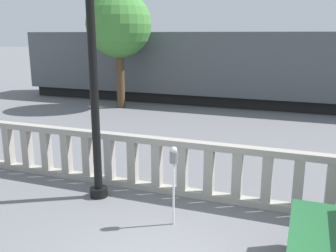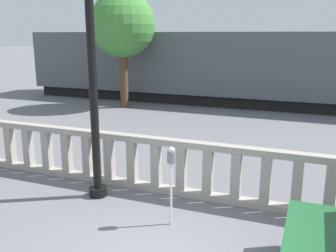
{
  "view_description": "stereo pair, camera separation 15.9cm",
  "coord_description": "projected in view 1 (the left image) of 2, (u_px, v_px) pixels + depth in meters",
  "views": [
    {
      "loc": [
        1.8,
        -4.28,
        3.47
      ],
      "look_at": [
        -1.31,
        4.04,
        1.28
      ],
      "focal_mm": 40.0,
      "sensor_mm": 36.0,
      "label": 1
    },
    {
      "loc": [
        1.95,
        -4.23,
        3.47
      ],
      "look_at": [
        -1.31,
        4.04,
        1.28
      ],
      "focal_mm": 40.0,
      "sensor_mm": 36.0,
      "label": 2
    }
  ],
  "objects": [
    {
      "name": "balustrade",
      "position": [
        209.0,
        171.0,
        7.95
      ],
      "size": [
        17.41,
        0.24,
        1.25
      ],
      "color": "#9E998E",
      "rests_on": "ground"
    },
    {
      "name": "lamppost",
      "position": [
        93.0,
        62.0,
        7.52
      ],
      "size": [
        0.39,
        0.39,
        5.39
      ],
      "color": "black",
      "rests_on": "ground"
    },
    {
      "name": "parking_meter",
      "position": [
        174.0,
        164.0,
        6.73
      ],
      "size": [
        0.15,
        0.15,
        1.52
      ],
      "color": "silver",
      "rests_on": "ground"
    },
    {
      "name": "train_near",
      "position": [
        249.0,
        67.0,
        18.32
      ],
      "size": [
        23.66,
        2.89,
        4.16
      ],
      "color": "black",
      "rests_on": "ground"
    },
    {
      "name": "tree_left",
      "position": [
        119.0,
        25.0,
        17.21
      ],
      "size": [
        3.03,
        3.03,
        5.41
      ],
      "color": "#4C3823",
      "rests_on": "ground"
    }
  ]
}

